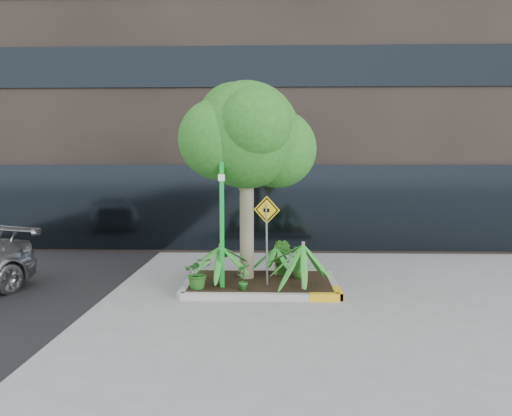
{
  "coord_description": "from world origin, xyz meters",
  "views": [
    {
      "loc": [
        0.41,
        -10.6,
        2.78
      ],
      "look_at": [
        0.1,
        0.2,
        1.78
      ],
      "focal_mm": 35.0,
      "sensor_mm": 36.0,
      "label": 1
    }
  ],
  "objects": [
    {
      "name": "shrub_a",
      "position": [
        -1.09,
        -0.44,
        0.48
      ],
      "size": [
        0.74,
        0.74,
        0.67
      ],
      "primitive_type": "imported",
      "rotation": [
        0.0,
        0.0,
        0.29
      ],
      "color": "#1E5919",
      "rests_on": "planter"
    },
    {
      "name": "shrub_c",
      "position": [
        -0.14,
        -0.55,
        0.45
      ],
      "size": [
        0.44,
        0.44,
        0.6
      ],
      "primitive_type": "imported",
      "rotation": [
        0.0,
        0.0,
        3.87
      ],
      "color": "#1E5F1D",
      "rests_on": "planter"
    },
    {
      "name": "cattle_sign",
      "position": [
        0.34,
        -0.13,
        1.45
      ],
      "size": [
        0.55,
        0.24,
        1.92
      ],
      "rotation": [
        0.0,
        0.0,
        -0.39
      ],
      "color": "slate",
      "rests_on": "ground"
    },
    {
      "name": "palm_left",
      "position": [
        -0.66,
        -0.04,
        0.97
      ],
      "size": [
        0.99,
        0.99,
        1.1
      ],
      "color": "gray",
      "rests_on": "ground"
    },
    {
      "name": "tree",
      "position": [
        -0.13,
        0.6,
        3.37
      ],
      "size": [
        3.08,
        2.73,
        4.61
      ],
      "color": "gray",
      "rests_on": "ground"
    },
    {
      "name": "shrub_d",
      "position": [
        0.7,
        0.9,
        0.57
      ],
      "size": [
        0.65,
        0.65,
        0.84
      ],
      "primitive_type": "imported",
      "rotation": [
        0.0,
        0.0,
        5.44
      ],
      "color": "#2C6A1E",
      "rests_on": "planter"
    },
    {
      "name": "street_sign_post",
      "position": [
        -0.55,
        -0.23,
        1.98
      ],
      "size": [
        1.0,
        0.94,
        3.2
      ],
      "rotation": [
        0.0,
        0.0,
        0.13
      ],
      "color": "#0E9C29",
      "rests_on": "ground"
    },
    {
      "name": "palm_front",
      "position": [
        1.09,
        -0.38,
        1.07
      ],
      "size": [
        1.11,
        1.11,
        1.23
      ],
      "color": "gray",
      "rests_on": "ground"
    },
    {
      "name": "planter",
      "position": [
        0.23,
        0.27,
        0.1
      ],
      "size": [
        3.35,
        2.36,
        0.15
      ],
      "color": "#9E9E99",
      "rests_on": "ground"
    },
    {
      "name": "shrub_b",
      "position": [
        1.1,
        0.56,
        0.52
      ],
      "size": [
        0.56,
        0.56,
        0.73
      ],
      "primitive_type": "imported",
      "rotation": [
        0.0,
        0.0,
        2.07
      ],
      "color": "#30661E",
      "rests_on": "planter"
    },
    {
      "name": "palm_back",
      "position": [
        0.54,
        0.87,
        0.8
      ],
      "size": [
        0.78,
        0.78,
        0.87
      ],
      "color": "gray",
      "rests_on": "ground"
    },
    {
      "name": "building",
      "position": [
        0.5,
        8.5,
        7.5
      ],
      "size": [
        18.0,
        8.0,
        15.0
      ],
      "primitive_type": "cube",
      "color": "#2D2621",
      "rests_on": "ground"
    },
    {
      "name": "ground",
      "position": [
        0.0,
        0.0,
        0.0
      ],
      "size": [
        80.0,
        80.0,
        0.0
      ],
      "primitive_type": "plane",
      "color": "gray",
      "rests_on": "ground"
    }
  ]
}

